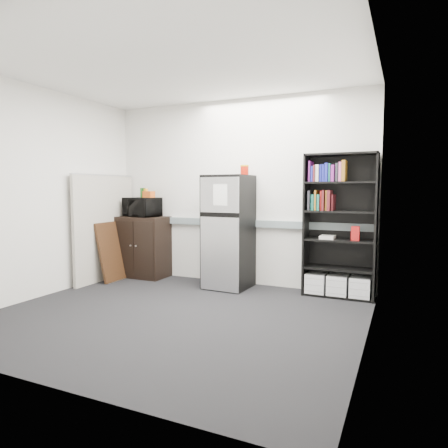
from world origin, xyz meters
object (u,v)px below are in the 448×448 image
cubicle_partition (105,227)px  bookshelf (340,227)px  cabinet (143,247)px  refrigerator (228,232)px  microwave (142,207)px

cubicle_partition → bookshelf: bearing=8.1°
cabinet → refrigerator: (1.52, -0.08, 0.31)m
cabinet → refrigerator: bearing=-3.0°
bookshelf → refrigerator: 1.52m
cabinet → microwave: (0.00, -0.02, 0.63)m
cubicle_partition → cabinet: size_ratio=1.68×
bookshelf → refrigerator: (-1.51, -0.14, -0.12)m
microwave → refrigerator: size_ratio=0.34×
cubicle_partition → refrigerator: cubicle_partition is taller
cubicle_partition → refrigerator: size_ratio=1.02×
microwave → refrigerator: (1.52, -0.06, -0.32)m
refrigerator → bookshelf: bearing=7.8°
bookshelf → cubicle_partition: 3.46m
bookshelf → refrigerator: size_ratio=1.16×
cubicle_partition → refrigerator: 1.95m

